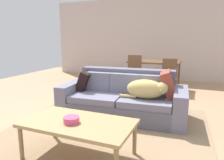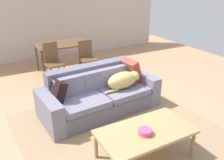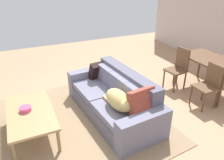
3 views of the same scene
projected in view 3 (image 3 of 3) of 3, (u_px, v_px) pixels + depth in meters
The scene contains 11 objects.
ground_plane at pixel (105, 115), 4.21m from camera, with size 10.00×10.00×0.00m, color tan.
area_rug at pixel (70, 125), 3.93m from camera, with size 3.02×3.18×0.01m, color #9A7D5C.
couch at pixel (115, 99), 4.13m from camera, with size 2.27×1.12×0.83m.
dog_on_left_cushion at pixel (119, 100), 3.58m from camera, with size 0.78×0.36×0.32m.
throw_pillow_by_left_arm at pixel (98, 71), 4.65m from camera, with size 0.16×0.38×0.38m, color black.
throw_pillow_by_right_arm at pixel (143, 104), 3.41m from camera, with size 0.16×0.46×0.46m, color #953C2D.
coffee_table at pixel (30, 114), 3.54m from camera, with size 1.30×0.71×0.45m.
bowl_on_coffee_table at pixel (25, 109), 3.52m from camera, with size 0.18×0.18×0.07m, color #EA4C7F.
dining_table at pixel (212, 62), 4.80m from camera, with size 1.36×0.81×0.77m.
dining_chair_near_left at pixel (178, 67), 5.01m from camera, with size 0.44×0.44×0.95m.
dining_chair_near_right at pixel (209, 84), 4.30m from camera, with size 0.40×0.40×0.89m.
Camera 3 is at (3.21, -1.36, 2.47)m, focal length 34.86 mm.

